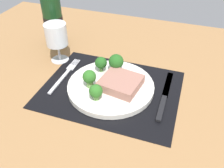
% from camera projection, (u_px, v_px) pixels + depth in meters
% --- Properties ---
extents(ground_plane, '(1.40, 1.10, 0.03)m').
position_uv_depth(ground_plane, '(111.00, 93.00, 0.73)').
color(ground_plane, '#996D42').
extents(placemat, '(0.40, 0.31, 0.00)m').
position_uv_depth(placemat, '(111.00, 89.00, 0.72)').
color(placemat, black).
rests_on(placemat, ground_plane).
extents(plate, '(0.26, 0.26, 0.02)m').
position_uv_depth(plate, '(111.00, 86.00, 0.71)').
color(plate, silver).
rests_on(plate, placemat).
extents(steak, '(0.12, 0.12, 0.03)m').
position_uv_depth(steak, '(120.00, 83.00, 0.69)').
color(steak, '#9E6B5B').
rests_on(steak, plate).
extents(broccoli_near_steak, '(0.04, 0.04, 0.05)m').
position_uv_depth(broccoli_near_steak, '(89.00, 77.00, 0.68)').
color(broccoli_near_steak, '#6B994C').
rests_on(broccoli_near_steak, plate).
extents(broccoli_back_left, '(0.04, 0.04, 0.05)m').
position_uv_depth(broccoli_back_left, '(101.00, 63.00, 0.74)').
color(broccoli_back_left, '#5B8942').
rests_on(broccoli_back_left, plate).
extents(broccoli_center, '(0.04, 0.04, 0.05)m').
position_uv_depth(broccoli_center, '(96.00, 91.00, 0.64)').
color(broccoli_center, '#6B994C').
rests_on(broccoli_center, plate).
extents(broccoli_near_fork, '(0.05, 0.05, 0.06)m').
position_uv_depth(broccoli_near_fork, '(116.00, 62.00, 0.74)').
color(broccoli_near_fork, '#6B994C').
rests_on(broccoli_near_fork, plate).
extents(fork, '(0.02, 0.19, 0.01)m').
position_uv_depth(fork, '(65.00, 75.00, 0.77)').
color(fork, silver).
rests_on(fork, placemat).
extents(knife, '(0.02, 0.23, 0.01)m').
position_uv_depth(knife, '(164.00, 98.00, 0.68)').
color(knife, black).
rests_on(knife, placemat).
extents(wine_bottle, '(0.07, 0.07, 0.28)m').
position_uv_depth(wine_bottle, '(53.00, 21.00, 0.87)').
color(wine_bottle, '#143819').
rests_on(wine_bottle, ground_plane).
extents(wine_glass, '(0.07, 0.07, 0.14)m').
position_uv_depth(wine_glass, '(56.00, 37.00, 0.79)').
color(wine_glass, silver).
rests_on(wine_glass, ground_plane).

